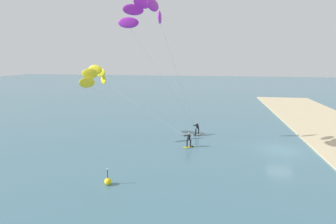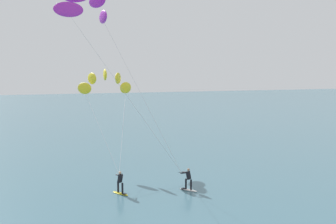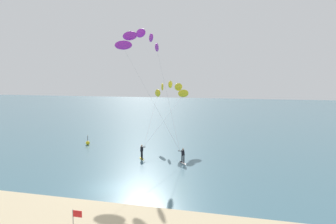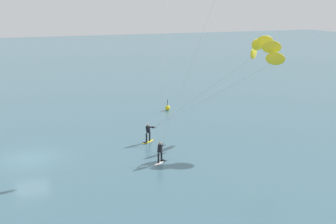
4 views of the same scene
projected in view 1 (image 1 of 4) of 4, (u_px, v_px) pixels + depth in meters
name	position (u px, v px, depth m)	size (l,w,h in m)	color
ground_plane	(281.00, 150.00, 28.70)	(240.00, 240.00, 0.00)	#426B7A
kitesurfer_nearshore	(99.00, 78.00, 30.32)	(5.34, 12.46, 8.95)	yellow
kitesurfer_mid_water	(145.00, 17.00, 26.18)	(9.92, 8.93, 15.51)	white
marker_buoy	(108.00, 181.00, 20.78)	(0.56, 0.56, 1.38)	yellow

